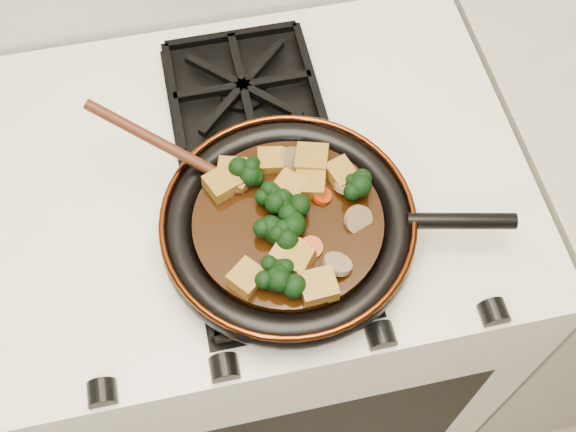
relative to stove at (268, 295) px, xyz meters
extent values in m
cube|color=silver|center=(0.00, 0.00, 0.00)|extent=(0.76, 0.60, 0.90)
cylinder|color=black|center=(0.01, -0.12, 0.48)|extent=(0.31, 0.31, 0.01)
torus|color=black|center=(0.01, -0.12, 0.49)|extent=(0.34, 0.34, 0.04)
torus|color=#4E1F0B|center=(0.01, -0.12, 0.51)|extent=(0.33, 0.33, 0.01)
cylinder|color=black|center=(0.23, -0.17, 0.51)|extent=(0.14, 0.05, 0.02)
cylinder|color=black|center=(0.01, -0.12, 0.50)|extent=(0.25, 0.25, 0.02)
cube|color=olive|center=(0.06, -0.04, 0.52)|extent=(0.06, 0.06, 0.03)
cube|color=olive|center=(-0.05, -0.19, 0.52)|extent=(0.06, 0.05, 0.03)
cube|color=olive|center=(0.01, -0.03, 0.52)|extent=(0.04, 0.04, 0.02)
cube|color=olive|center=(0.10, -0.07, 0.52)|extent=(0.05, 0.05, 0.03)
cube|color=olive|center=(-0.04, -0.04, 0.52)|extent=(0.05, 0.05, 0.03)
cube|color=olive|center=(-0.04, -0.05, 0.52)|extent=(0.05, 0.05, 0.02)
cube|color=olive|center=(0.05, -0.08, 0.52)|extent=(0.05, 0.05, 0.03)
cube|color=olive|center=(0.01, -0.18, 0.52)|extent=(0.06, 0.06, 0.03)
cube|color=olive|center=(-0.06, -0.05, 0.52)|extent=(0.06, 0.05, 0.03)
cube|color=olive|center=(0.01, -0.17, 0.52)|extent=(0.06, 0.06, 0.03)
cube|color=olive|center=(0.02, -0.08, 0.52)|extent=(0.06, 0.06, 0.02)
cube|color=olive|center=(0.03, -0.22, 0.52)|extent=(0.05, 0.04, 0.03)
cylinder|color=#A72604|center=(0.02, -0.17, 0.51)|extent=(0.03, 0.03, 0.02)
cylinder|color=#A72604|center=(0.00, -0.08, 0.51)|extent=(0.03, 0.03, 0.01)
cylinder|color=#A72604|center=(0.01, -0.17, 0.51)|extent=(0.03, 0.03, 0.02)
cylinder|color=#A72604|center=(0.05, -0.08, 0.51)|extent=(0.03, 0.03, 0.01)
cylinder|color=#A72604|center=(0.03, -0.17, 0.51)|extent=(0.03, 0.03, 0.02)
cylinder|color=#A72604|center=(0.06, -0.10, 0.51)|extent=(0.03, 0.03, 0.02)
cylinder|color=olive|center=(0.03, -0.03, 0.52)|extent=(0.04, 0.04, 0.02)
cylinder|color=olive|center=(0.04, -0.03, 0.52)|extent=(0.04, 0.04, 0.03)
cylinder|color=olive|center=(0.10, -0.14, 0.52)|extent=(0.05, 0.04, 0.03)
cylinder|color=olive|center=(0.10, -0.09, 0.52)|extent=(0.05, 0.05, 0.02)
cylinder|color=olive|center=(0.06, -0.20, 0.52)|extent=(0.05, 0.05, 0.02)
ellipsoid|color=#401C0D|center=(-0.05, -0.05, 0.51)|extent=(0.07, 0.06, 0.02)
cylinder|color=#401C0D|center=(-0.13, 0.01, 0.55)|extent=(0.02, 0.02, 0.21)
camera|label=1|loc=(-0.08, -0.57, 1.32)|focal=45.00mm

